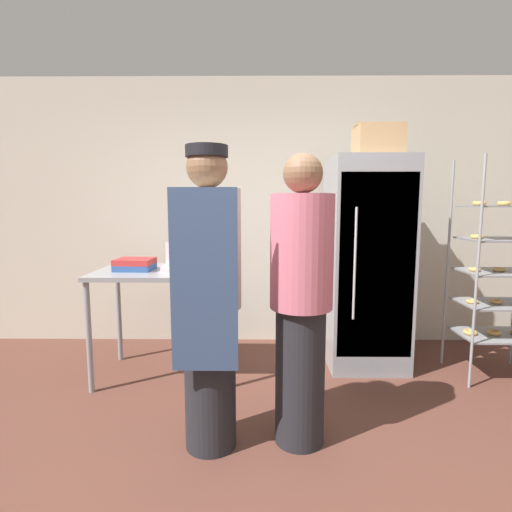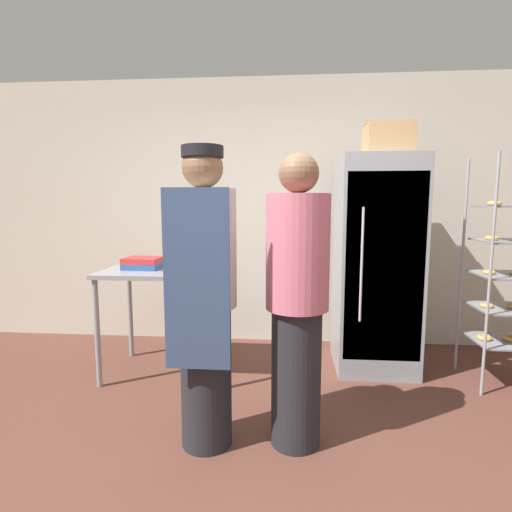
% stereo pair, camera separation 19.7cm
% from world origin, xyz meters
% --- Properties ---
extents(ground_plane, '(14.00, 14.00, 0.00)m').
position_xyz_m(ground_plane, '(0.00, 0.00, 0.00)').
color(ground_plane, brown).
extents(back_wall, '(6.40, 0.12, 2.72)m').
position_xyz_m(back_wall, '(0.00, 2.35, 1.36)').
color(back_wall, beige).
rests_on(back_wall, ground_plane).
extents(refrigerator, '(0.67, 0.73, 1.86)m').
position_xyz_m(refrigerator, '(0.90, 1.67, 0.93)').
color(refrigerator, gray).
rests_on(refrigerator, ground_plane).
extents(baking_rack, '(0.64, 0.51, 1.83)m').
position_xyz_m(baking_rack, '(1.93, 1.41, 0.89)').
color(baking_rack, '#93969B').
rests_on(baking_rack, ground_plane).
extents(prep_counter, '(1.01, 0.74, 0.91)m').
position_xyz_m(prep_counter, '(-0.90, 1.39, 0.80)').
color(prep_counter, gray).
rests_on(prep_counter, ground_plane).
extents(donut_box, '(0.27, 0.19, 0.23)m').
position_xyz_m(donut_box, '(-0.70, 1.29, 0.96)').
color(donut_box, silver).
rests_on(donut_box, prep_counter).
extents(blender_pitcher, '(0.13, 0.13, 0.27)m').
position_xyz_m(blender_pitcher, '(-0.54, 1.64, 1.03)').
color(blender_pitcher, '#99999E').
rests_on(blender_pitcher, prep_counter).
extents(binder_stack, '(0.31, 0.27, 0.10)m').
position_xyz_m(binder_stack, '(-1.09, 1.37, 0.96)').
color(binder_stack, '#2D5193').
rests_on(binder_stack, prep_counter).
extents(cardboard_storage_box, '(0.39, 0.33, 0.28)m').
position_xyz_m(cardboard_storage_box, '(0.95, 1.65, 1.99)').
color(cardboard_storage_box, tan).
rests_on(cardboard_storage_box, refrigerator).
extents(person_baker, '(0.38, 0.39, 1.77)m').
position_xyz_m(person_baker, '(-0.35, 0.38, 0.92)').
color(person_baker, '#232328').
rests_on(person_baker, ground_plane).
extents(person_customer, '(0.37, 0.37, 1.74)m').
position_xyz_m(person_customer, '(0.19, 0.43, 0.89)').
color(person_customer, '#232328').
rests_on(person_customer, ground_plane).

